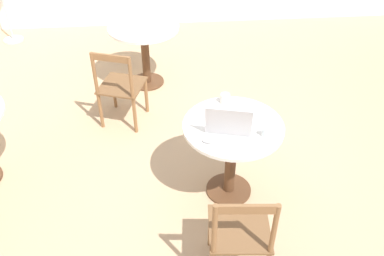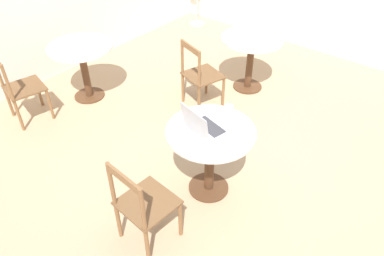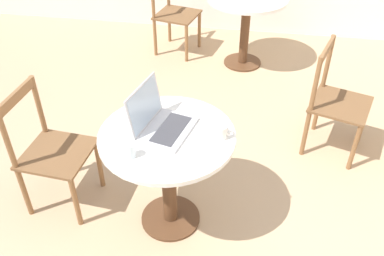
# 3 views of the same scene
# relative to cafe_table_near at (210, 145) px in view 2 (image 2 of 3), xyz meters

# --- Properties ---
(ground_plane) EXTENTS (16.00, 16.00, 0.00)m
(ground_plane) POSITION_rel_cafe_table_near_xyz_m (0.38, -0.08, -0.58)
(ground_plane) COLOR tan
(cafe_table_near) EXTENTS (0.81, 0.81, 0.75)m
(cafe_table_near) POSITION_rel_cafe_table_near_xyz_m (0.00, 0.00, 0.00)
(cafe_table_near) COLOR #51331E
(cafe_table_near) RESTS_ON ground_plane
(cafe_table_mid) EXTENTS (0.81, 0.81, 0.75)m
(cafe_table_mid) POSITION_rel_cafe_table_near_xyz_m (1.89, 0.72, 0.00)
(cafe_table_mid) COLOR #51331E
(cafe_table_mid) RESTS_ON ground_plane
(cafe_table_far) EXTENTS (0.81, 0.81, 0.75)m
(cafe_table_far) POSITION_rel_cafe_table_near_xyz_m (0.34, 2.29, 0.00)
(cafe_table_far) COLOR #51331E
(cafe_table_far) RESTS_ON ground_plane
(chair_near_left) EXTENTS (0.46, 0.46, 0.89)m
(chair_near_left) POSITION_rel_cafe_table_near_xyz_m (-0.82, 0.07, -0.13)
(chair_near_left) COLOR brown
(chair_near_left) RESTS_ON ground_plane
(chair_mid_left) EXTENTS (0.54, 0.54, 0.89)m
(chair_mid_left) POSITION_rel_cafe_table_near_xyz_m (1.12, 0.98, -0.13)
(chair_mid_left) COLOR brown
(chair_mid_left) RESTS_ON ground_plane
(chair_far_left) EXTENTS (0.51, 0.51, 0.89)m
(chair_far_left) POSITION_rel_cafe_table_near_xyz_m (-0.46, 2.47, -0.13)
(chair_far_left) COLOR brown
(chair_far_left) RESTS_ON ground_plane
(laptop) EXTENTS (0.38, 0.42, 0.27)m
(laptop) POSITION_rel_cafe_table_near_xyz_m (-0.05, 0.05, 0.23)
(laptop) COLOR #B7B7BC
(laptop) RESTS_ON cafe_table_near
(mouse) EXTENTS (0.06, 0.10, 0.03)m
(mouse) POSITION_rel_cafe_table_near_xyz_m (-0.19, 0.22, 0.19)
(mouse) COLOR #B7B7BC
(mouse) RESTS_ON cafe_table_near
(mug) EXTENTS (0.12, 0.08, 0.09)m
(mug) POSITION_rel_cafe_table_near_xyz_m (0.32, 0.02, 0.22)
(mug) COLOR silver
(mug) RESTS_ON cafe_table_near
(drinking_glass) EXTENTS (0.06, 0.06, 0.09)m
(drinking_glass) POSITION_rel_cafe_table_near_xyz_m (-0.16, -0.22, 0.22)
(drinking_glass) COLOR silver
(drinking_glass) RESTS_ON cafe_table_near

